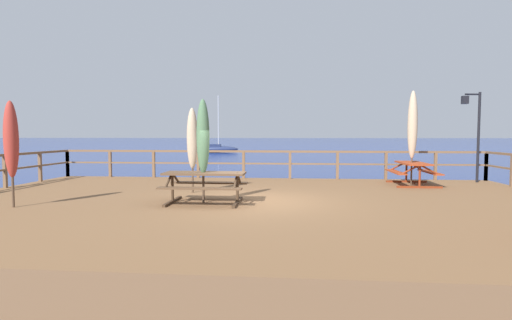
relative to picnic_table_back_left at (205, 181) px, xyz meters
The scene contains 11 objects.
ground_plane 1.77m from the picnic_table_back_left, 19.76° to the left, with size 600.00×600.00×0.00m, color navy.
wooden_deck 1.54m from the picnic_table_back_left, 19.76° to the left, with size 16.55×10.93×0.70m, color brown.
railing_waterside_far 5.86m from the picnic_table_back_left, 78.51° to the left, with size 16.35×0.10×1.09m.
picnic_table_back_left is the anchor object (origin of this frame).
picnic_table_back_right 7.46m from the picnic_table_back_left, 33.70° to the left, with size 1.41×1.89×0.78m.
patio_umbrella_short_front 1.08m from the picnic_table_back_left, 158.98° to the left, with size 0.32×0.32×2.57m.
patio_umbrella_tall_mid_left 7.55m from the picnic_table_back_left, 33.83° to the left, with size 0.32×0.32×3.17m.
patio_umbrella_tall_back_right 2.14m from the picnic_table_back_left, 113.23° to the left, with size 0.32×0.32×2.48m.
patio_umbrella_short_back 4.55m from the picnic_table_back_left, 166.94° to the right, with size 0.32×0.32×2.49m.
lamp_post_hooked 10.10m from the picnic_table_back_left, 31.06° to the left, with size 0.69×0.25×3.20m.
sailboat_distant 44.88m from the picnic_table_back_left, 100.63° to the left, with size 6.14×2.27×7.72m.
Camera 1 is at (1.01, -10.09, 2.39)m, focal length 28.02 mm.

